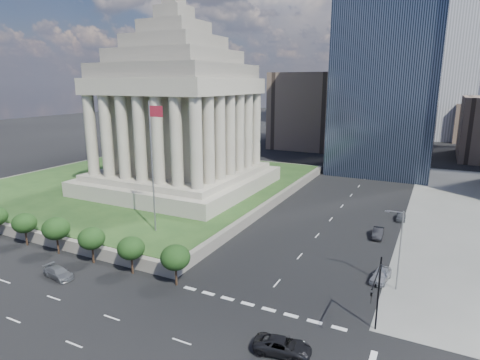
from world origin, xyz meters
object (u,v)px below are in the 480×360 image
Objects in this scene: street_lamp_north at (399,246)px; parked_sedan_near at (381,275)px; war_memorial at (177,97)px; parked_sedan_mid at (378,233)px; pickup_truck at (283,346)px; suv_grey at (58,273)px; traffic_signal_ne at (377,291)px; parked_sedan_far at (401,216)px; flagpole at (153,160)px.

street_lamp_north is 5.42m from parked_sedan_near.
war_memorial is 8.46× the size of parked_sedan_mid.
parked_sedan_mid reaches higher than pickup_truck.
parked_sedan_mid is (-4.33, 16.62, -4.90)m from street_lamp_north.
traffic_signal_ne is at bearing -74.04° from suv_grey.
traffic_signal_ne is (46.50, -34.30, -16.15)m from war_memorial.
suv_grey is 1.04× the size of parked_sedan_mid.
street_lamp_north is (0.83, 11.30, 0.41)m from traffic_signal_ne.
parked_sedan_near reaches higher than parked_sedan_far.
war_memorial is 8.15× the size of suv_grey.
traffic_signal_ne reaches higher than parked_sedan_far.
street_lamp_north is at bearing -25.92° from war_memorial.
traffic_signal_ne is at bearing -16.71° from flagpole.
flagpole is 20.02m from suv_grey.
pickup_truck is 31.07m from suv_grey.
traffic_signal_ne is 1.67× the size of suv_grey.
traffic_signal_ne is 38.91m from parked_sedan_far.
traffic_signal_ne is 1.74× the size of parked_sedan_mid.
war_memorial is at bearing 34.83° from pickup_truck.
parked_sedan_far is at bearing -31.87° from suv_grey.
flagpole is 45.47m from parked_sedan_far.
flagpole is 35.62m from parked_sedan_near.
street_lamp_north reaches higher than suv_grey.
suv_grey is at bearing -172.68° from traffic_signal_ne.
pickup_truck is at bearing -45.62° from war_memorial.
traffic_signal_ne is (34.33, -10.30, -7.86)m from flagpole.
flagpole reaches higher than parked_sedan_near.
pickup_truck is at bearing -114.82° from street_lamp_north.
flagpole is 2.50× the size of traffic_signal_ne.
traffic_signal_ne is 13.60m from parked_sedan_near.
parked_sedan_near is (33.33, 2.50, -12.33)m from flagpole.
pickup_truck is (-7.14, -5.92, -4.50)m from traffic_signal_ne.
street_lamp_north is 27.83m from parked_sedan_far.
war_memorial is 3.90× the size of street_lamp_north.
street_lamp_north is 42.55m from suv_grey.
parked_sedan_far is at bearing 93.83° from street_lamp_north.
traffic_signal_ne is 1.74× the size of parked_sedan_near.
war_memorial is 48.12m from parked_sedan_mid.
war_memorial is 4.88× the size of traffic_signal_ne.
pickup_truck is 34.04m from parked_sedan_mid.
suv_grey is 1.04× the size of parked_sedan_near.
traffic_signal_ne is at bearing -91.00° from parked_sedan_far.
suv_grey is 1.18× the size of parked_sedan_far.
suv_grey reaches higher than parked_sedan_far.
street_lamp_north is at bearing -31.54° from parked_sedan_near.
suv_grey is 41.19m from parked_sedan_near.
pickup_truck is at bearing -140.33° from traffic_signal_ne.
parked_sedan_far is at bearing 74.29° from parked_sedan_mid.
pickup_truck is 1.17× the size of parked_sedan_mid.
parked_sedan_far is (6.14, 44.55, -0.06)m from pickup_truck.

